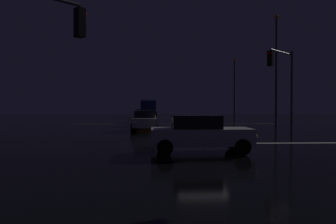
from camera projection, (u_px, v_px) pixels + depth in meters
name	position (u px, v px, depth m)	size (l,w,h in m)	color
ground	(201.00, 144.00, 17.80)	(120.00, 120.00, 0.10)	black
stop_line_north	(186.00, 132.00, 25.55)	(0.35, 13.26, 0.01)	white
centre_line_ns	(175.00, 124.00, 37.14)	(22.00, 0.15, 0.01)	yellow
sedan_silver	(145.00, 120.00, 27.12)	(2.02, 4.33, 1.57)	#B7B7BC
sedan_orange	(147.00, 118.00, 33.01)	(2.02, 4.33, 1.57)	#C66014
sedan_gray	(144.00, 116.00, 39.01)	(2.02, 4.33, 1.57)	slate
sedan_black	(147.00, 114.00, 45.23)	(2.02, 4.33, 1.57)	black
sedan_green	(146.00, 113.00, 51.00)	(2.02, 4.33, 1.57)	#14512D
box_truck	(149.00, 107.00, 57.83)	(2.68, 8.28, 3.08)	navy
sedan_white_crossing	(200.00, 133.00, 14.44)	(4.33, 2.02, 1.57)	silver
traffic_signal_ne	(283.00, 75.00, 25.09)	(2.90, 2.90, 6.15)	#4C4C51
traffic_signal_sw	(13.00, 37.00, 10.57)	(3.34, 3.34, 5.88)	#4C4C51
streetlamp_right_far	(234.00, 84.00, 47.45)	(0.44, 0.44, 8.56)	#424247
streetlamp_right_near	(276.00, 63.00, 31.45)	(0.44, 0.44, 10.35)	#424247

